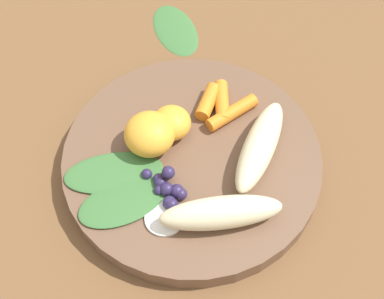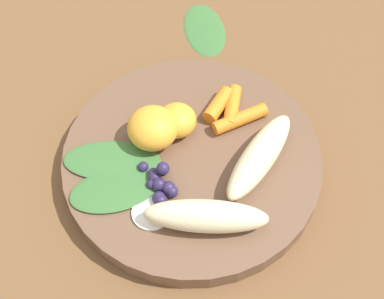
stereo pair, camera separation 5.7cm
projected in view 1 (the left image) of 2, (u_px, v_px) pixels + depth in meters
ground_plane at (192, 166)px, 0.60m from camera, size 2.40×2.40×0.00m
bowl at (192, 161)px, 0.59m from camera, size 0.28×0.28×0.02m
banana_peeled_left at (260, 146)px, 0.57m from camera, size 0.09×0.12×0.03m
banana_peeled_right at (221, 213)px, 0.52m from camera, size 0.12×0.04×0.03m
orange_segment_near at (150, 134)px, 0.57m from camera, size 0.06×0.06×0.04m
orange_segment_far at (171, 123)px, 0.58m from camera, size 0.04×0.04×0.03m
carrot_front at (232, 113)px, 0.60m from camera, size 0.06×0.05×0.02m
carrot_mid_left at (222, 102)px, 0.61m from camera, size 0.02×0.05×0.02m
carrot_mid_right at (208, 102)px, 0.61m from camera, size 0.04×0.05×0.02m
blueberry_pile at (168, 188)px, 0.55m from camera, size 0.05×0.05×0.02m
coconut_shred_patch at (164, 218)px, 0.54m from camera, size 0.04×0.04×0.00m
kale_leaf_left at (114, 172)px, 0.57m from camera, size 0.11×0.06×0.00m
kale_leaf_right at (124, 201)px, 0.55m from camera, size 0.11×0.08×0.00m
kale_leaf_stray at (175, 29)px, 0.72m from camera, size 0.08×0.11×0.01m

